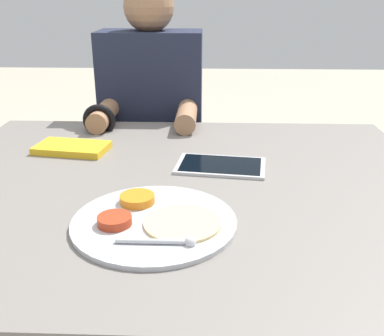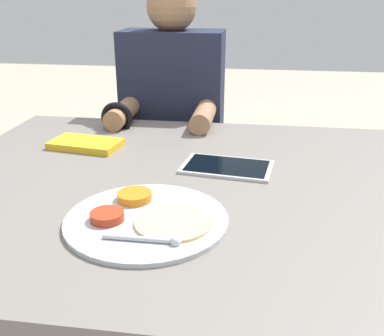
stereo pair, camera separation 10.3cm
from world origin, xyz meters
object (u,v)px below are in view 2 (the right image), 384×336
at_px(thali_tray, 146,218).
at_px(tablet_device, 227,167).
at_px(red_notebook, 86,144).
at_px(person_diner, 173,148).

relative_size(thali_tray, tablet_device, 1.33).
distance_m(thali_tray, red_notebook, 0.52).
bearing_deg(thali_tray, person_diner, 97.11).
relative_size(red_notebook, person_diner, 0.19).
bearing_deg(red_notebook, tablet_device, -14.56).
bearing_deg(person_diner, thali_tray, -82.89).
bearing_deg(thali_tray, red_notebook, 124.14).
bearing_deg(red_notebook, thali_tray, -55.86).
distance_m(thali_tray, person_diner, 0.92).
xyz_separation_m(red_notebook, tablet_device, (0.43, -0.11, -0.00)).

